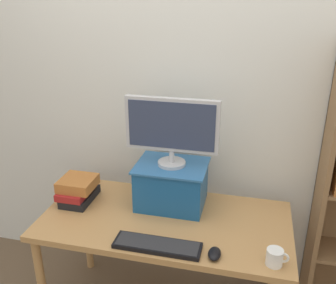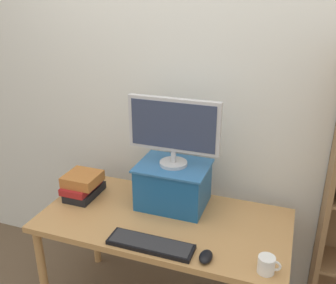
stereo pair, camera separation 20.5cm
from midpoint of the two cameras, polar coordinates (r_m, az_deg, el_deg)
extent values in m
cube|color=silver|center=(2.40, 5.91, 6.27)|extent=(7.00, 0.08, 2.60)
cube|color=#B7844C|center=(2.22, 2.07, -11.94)|extent=(1.43, 0.71, 0.04)
cylinder|color=#B7844C|center=(2.48, -16.12, -19.31)|extent=(0.05, 0.05, 0.69)
cylinder|color=#B7844C|center=(2.88, -9.06, -12.14)|extent=(0.05, 0.05, 0.69)
cylinder|color=#B7844C|center=(2.61, 18.86, -17.23)|extent=(0.05, 0.05, 0.69)
cube|color=olive|center=(2.36, 25.54, -7.62)|extent=(0.03, 0.28, 1.74)
cube|color=#195189|center=(2.27, 3.45, -6.58)|extent=(0.40, 0.31, 0.27)
cube|color=#2D669E|center=(2.21, 3.53, -3.69)|extent=(0.42, 0.33, 0.01)
cylinder|color=#B7B7BA|center=(2.21, 3.54, -3.32)|extent=(0.16, 0.16, 0.02)
cylinder|color=#B7B7BA|center=(2.19, 3.57, -2.20)|extent=(0.03, 0.03, 0.07)
cube|color=#B7B7BA|center=(2.12, 3.69, 2.57)|extent=(0.54, 0.04, 0.31)
cube|color=#2D3851|center=(2.10, 3.53, 2.40)|extent=(0.50, 0.00, 0.27)
cube|color=black|center=(1.99, 0.39, -15.45)|extent=(0.45, 0.13, 0.02)
cube|color=#28282B|center=(1.98, 0.39, -15.16)|extent=(0.42, 0.11, 0.00)
ellipsoid|color=black|center=(1.92, 8.99, -16.97)|extent=(0.06, 0.10, 0.04)
cube|color=black|center=(2.45, -10.23, -7.54)|extent=(0.16, 0.27, 0.05)
cube|color=maroon|center=(2.43, -10.74, -6.63)|extent=(0.17, 0.25, 0.04)
cube|color=#AD662D|center=(2.39, -10.52, -5.59)|extent=(0.21, 0.20, 0.06)
cylinder|color=white|center=(1.90, 17.91, -17.46)|extent=(0.08, 0.08, 0.08)
torus|color=white|center=(1.90, 19.19, -17.51)|extent=(0.06, 0.01, 0.06)
camera|label=1|loc=(0.10, -87.14, 1.16)|focal=40.00mm
camera|label=2|loc=(0.10, 92.86, -1.16)|focal=40.00mm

